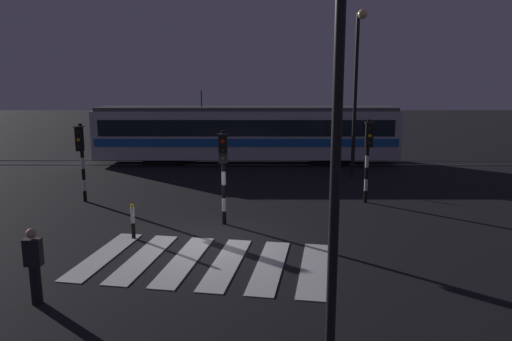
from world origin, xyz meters
name	(u,v)px	position (x,y,z in m)	size (l,w,h in m)	color
ground_plane	(211,242)	(0.00, 0.00, 0.00)	(120.00, 120.00, 0.00)	black
rail_near	(232,165)	(0.00, 12.93, 0.01)	(80.00, 0.12, 0.03)	#59595E
rail_far	(234,160)	(0.00, 14.37, 0.01)	(80.00, 0.12, 0.03)	#59595E
crosswalk_zebra	(206,262)	(0.00, -1.63, 0.01)	(7.04, 4.71, 0.02)	silver
traffic_light_corner_far_left	(81,151)	(-5.47, 4.70, 2.06)	(0.36, 0.42, 3.12)	black
traffic_light_median_centre	(224,164)	(0.29, 1.69, 2.09)	(0.36, 0.42, 3.18)	black
traffic_light_corner_far_right	(368,149)	(5.71, 4.58, 2.17)	(0.36, 0.42, 3.29)	black
street_lamp_trackside_right	(357,76)	(6.18, 9.47, 4.95)	(0.44, 1.21, 7.91)	black
street_lamp_near_kerb	(341,81)	(2.72, -6.00, 4.81)	(0.44, 1.21, 7.65)	black
tram	(247,133)	(0.83, 13.64, 1.75)	(17.34, 2.58, 4.15)	silver
pedestrian_waiting_at_kerb	(35,265)	(-3.43, -4.02, 0.88)	(0.36, 0.24, 1.71)	black
bollard_island_edge	(133,221)	(-2.40, 0.28, 0.56)	(0.12, 0.12, 1.11)	black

